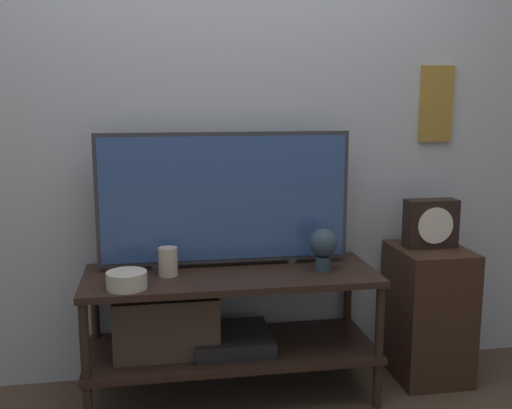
# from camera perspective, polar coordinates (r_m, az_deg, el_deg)

# --- Properties ---
(wall_back) EXTENTS (6.40, 0.08, 2.70)m
(wall_back) POSITION_cam_1_polar(r_m,az_deg,el_deg) (2.92, -3.27, 9.57)
(wall_back) COLOR #B2BCC6
(wall_back) RESTS_ON ground_plane
(media_console) EXTENTS (1.32, 0.51, 0.60)m
(media_console) POSITION_cam_1_polar(r_m,az_deg,el_deg) (2.80, -4.81, -10.93)
(media_console) COLOR black
(media_console) RESTS_ON ground_plane
(television) EXTENTS (1.17, 0.05, 0.63)m
(television) POSITION_cam_1_polar(r_m,az_deg,el_deg) (2.77, -2.98, 0.59)
(television) COLOR #333338
(television) RESTS_ON media_console
(vase_slim_bronze) EXTENTS (0.10, 0.10, 0.20)m
(vase_slim_bronze) POSITION_cam_1_polar(r_m,az_deg,el_deg) (2.92, -2.14, -3.39)
(vase_slim_bronze) COLOR #2D4251
(vase_slim_bronze) RESTS_ON media_console
(vase_wide_bowl) EXTENTS (0.17, 0.17, 0.07)m
(vase_wide_bowl) POSITION_cam_1_polar(r_m,az_deg,el_deg) (2.56, -12.21, -7.05)
(vase_wide_bowl) COLOR beige
(vase_wide_bowl) RESTS_ON media_console
(candle_jar) EXTENTS (0.09, 0.09, 0.13)m
(candle_jar) POSITION_cam_1_polar(r_m,az_deg,el_deg) (2.70, -8.38, -5.40)
(candle_jar) COLOR #C1B29E
(candle_jar) RESTS_ON media_console
(decorative_bust) EXTENTS (0.13, 0.13, 0.20)m
(decorative_bust) POSITION_cam_1_polar(r_m,az_deg,el_deg) (2.75, 6.42, -3.89)
(decorative_bust) COLOR #2D4251
(decorative_bust) RESTS_ON media_console
(side_table) EXTENTS (0.34, 0.41, 0.66)m
(side_table) POSITION_cam_1_polar(r_m,az_deg,el_deg) (3.14, 16.02, -9.83)
(side_table) COLOR #382319
(side_table) RESTS_ON ground_plane
(mantel_clock) EXTENTS (0.25, 0.11, 0.24)m
(mantel_clock) POSITION_cam_1_polar(r_m,az_deg,el_deg) (3.04, 16.31, -1.74)
(mantel_clock) COLOR black
(mantel_clock) RESTS_ON side_table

